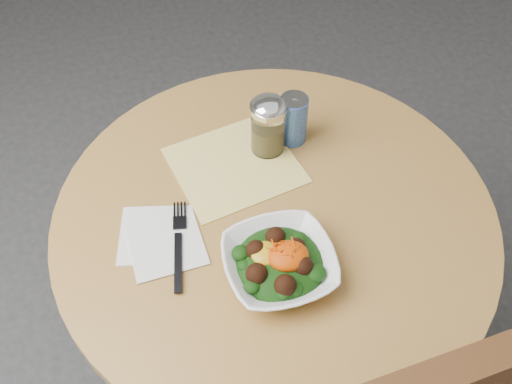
% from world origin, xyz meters
% --- Properties ---
extents(ground, '(6.00, 6.00, 0.00)m').
position_xyz_m(ground, '(0.00, 0.00, 0.00)').
color(ground, '#2D2E30').
rests_on(ground, ground).
extents(table, '(0.90, 0.90, 0.75)m').
position_xyz_m(table, '(0.00, 0.00, 0.55)').
color(table, black).
rests_on(table, ground).
extents(cloth_napkin, '(0.30, 0.28, 0.00)m').
position_xyz_m(cloth_napkin, '(-0.05, 0.14, 0.75)').
color(cloth_napkin, '#DBB20B').
rests_on(cloth_napkin, table).
extents(paper_napkins, '(0.17, 0.19, 0.00)m').
position_xyz_m(paper_napkins, '(-0.24, -0.01, 0.75)').
color(paper_napkins, white).
rests_on(paper_napkins, table).
extents(salad_bowl, '(0.21, 0.21, 0.08)m').
position_xyz_m(salad_bowl, '(-0.03, -0.14, 0.78)').
color(salad_bowl, white).
rests_on(salad_bowl, table).
extents(fork, '(0.06, 0.21, 0.00)m').
position_xyz_m(fork, '(-0.20, -0.03, 0.76)').
color(fork, black).
rests_on(fork, table).
extents(spice_shaker, '(0.08, 0.08, 0.14)m').
position_xyz_m(spice_shaker, '(0.03, 0.17, 0.82)').
color(spice_shaker, silver).
rests_on(spice_shaker, table).
extents(beverage_can, '(0.06, 0.06, 0.12)m').
position_xyz_m(beverage_can, '(0.10, 0.19, 0.81)').
color(beverage_can, navy).
rests_on(beverage_can, table).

